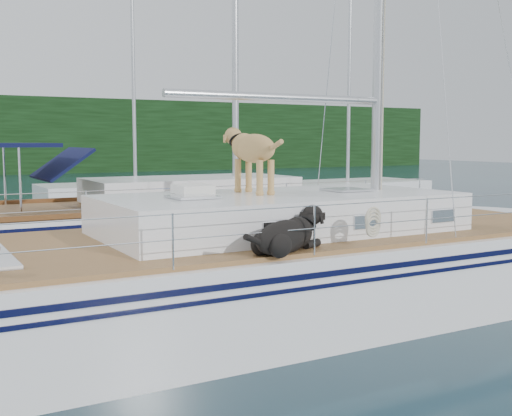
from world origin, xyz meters
TOP-DOWN VIEW (x-y plane):
  - ground at (0.00, 0.00)m, footprint 120.00×120.00m
  - main_sailboat at (0.09, -0.00)m, footprint 12.00×3.96m
  - neighbor_sailboat at (0.88, 5.98)m, footprint 11.00×3.50m
  - bg_boat_center at (4.00, 16.00)m, footprint 7.20×3.00m
  - bg_boat_east at (12.00, 13.00)m, footprint 6.40×3.00m

SIDE VIEW (x-z plane):
  - ground at x=0.00m, z-range 0.00..0.00m
  - bg_boat_center at x=4.00m, z-range -5.37..6.28m
  - bg_boat_east at x=12.00m, z-range -5.37..6.28m
  - neighbor_sailboat at x=0.88m, z-range -6.02..7.28m
  - main_sailboat at x=0.09m, z-range -6.32..7.69m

